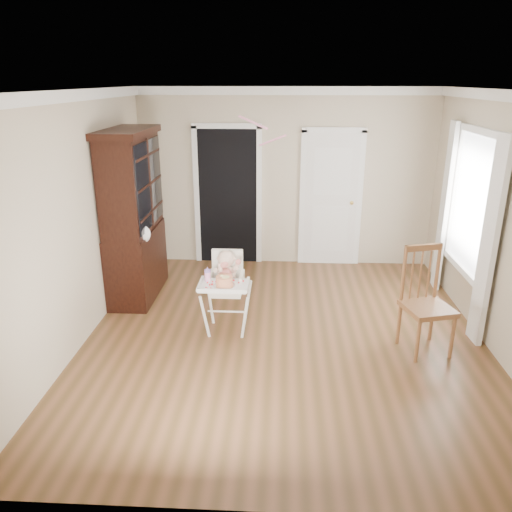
# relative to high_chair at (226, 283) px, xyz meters

# --- Properties ---
(floor) EXTENTS (5.00, 5.00, 0.00)m
(floor) POSITION_rel_high_chair_xyz_m (0.67, -0.10, -0.60)
(floor) COLOR #53391C
(floor) RESTS_ON ground
(ceiling) EXTENTS (5.00, 5.00, 0.00)m
(ceiling) POSITION_rel_high_chair_xyz_m (0.67, -0.10, 2.10)
(ceiling) COLOR white
(ceiling) RESTS_ON wall_back
(wall_back) EXTENTS (4.50, 0.00, 4.50)m
(wall_back) POSITION_rel_high_chair_xyz_m (0.67, 2.40, 0.75)
(wall_back) COLOR #C5B59A
(wall_back) RESTS_ON floor
(wall_left) EXTENTS (0.00, 5.00, 5.00)m
(wall_left) POSITION_rel_high_chair_xyz_m (-1.58, -0.10, 0.75)
(wall_left) COLOR #C5B59A
(wall_left) RESTS_ON floor
(wall_right) EXTENTS (0.00, 5.00, 5.00)m
(wall_right) POSITION_rel_high_chair_xyz_m (2.92, -0.10, 0.75)
(wall_right) COLOR #C5B59A
(wall_right) RESTS_ON floor
(crown_molding) EXTENTS (4.50, 5.00, 0.12)m
(crown_molding) POSITION_rel_high_chair_xyz_m (0.67, -0.10, 2.04)
(crown_molding) COLOR white
(crown_molding) RESTS_ON ceiling
(doorway) EXTENTS (1.06, 0.05, 2.22)m
(doorway) POSITION_rel_high_chair_xyz_m (-0.23, 2.38, 0.51)
(doorway) COLOR black
(doorway) RESTS_ON wall_back
(closet_door) EXTENTS (0.96, 0.09, 2.13)m
(closet_door) POSITION_rel_high_chair_xyz_m (1.37, 2.37, 0.42)
(closet_door) COLOR white
(closet_door) RESTS_ON wall_back
(window_right) EXTENTS (0.13, 1.84, 2.30)m
(window_right) POSITION_rel_high_chair_xyz_m (2.85, 0.70, 0.69)
(window_right) COLOR white
(window_right) RESTS_ON wall_right
(high_chair) EXTENTS (0.57, 0.69, 0.97)m
(high_chair) POSITION_rel_high_chair_xyz_m (0.00, 0.00, 0.00)
(high_chair) COLOR white
(high_chair) RESTS_ON floor
(baby) EXTENTS (0.29, 0.22, 0.45)m
(baby) POSITION_rel_high_chair_xyz_m (0.00, 0.02, 0.15)
(baby) COLOR beige
(baby) RESTS_ON high_chair
(cake) EXTENTS (0.24, 0.24, 0.11)m
(cake) POSITION_rel_high_chair_xyz_m (0.01, -0.25, 0.13)
(cake) COLOR silver
(cake) RESTS_ON high_chair
(sippy_cup) EXTENTS (0.07, 0.07, 0.17)m
(sippy_cup) POSITION_rel_high_chair_xyz_m (-0.19, -0.13, 0.15)
(sippy_cup) COLOR #F797CC
(sippy_cup) RESTS_ON high_chair
(china_cabinet) EXTENTS (0.59, 1.32, 2.22)m
(china_cabinet) POSITION_rel_high_chair_xyz_m (-1.31, 0.98, 0.51)
(china_cabinet) COLOR black
(china_cabinet) RESTS_ON floor
(dining_chair) EXTENTS (0.58, 0.58, 1.15)m
(dining_chair) POSITION_rel_high_chair_xyz_m (2.18, -0.31, -0.06)
(dining_chair) COLOR brown
(dining_chair) RESTS_ON floor
(streamer) EXTENTS (0.40, 0.33, 0.15)m
(streamer) POSITION_rel_high_chair_xyz_m (0.24, 1.24, 1.68)
(streamer) COLOR pink
(streamer) RESTS_ON ceiling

